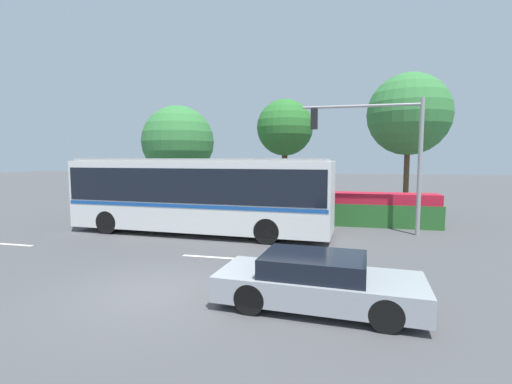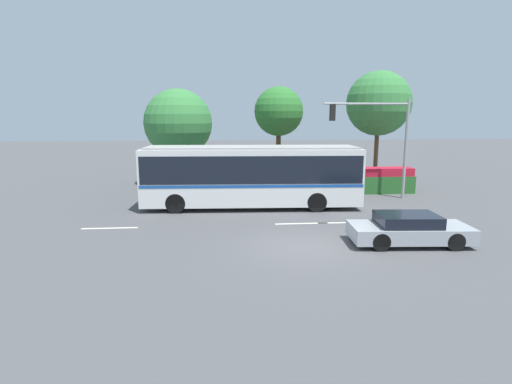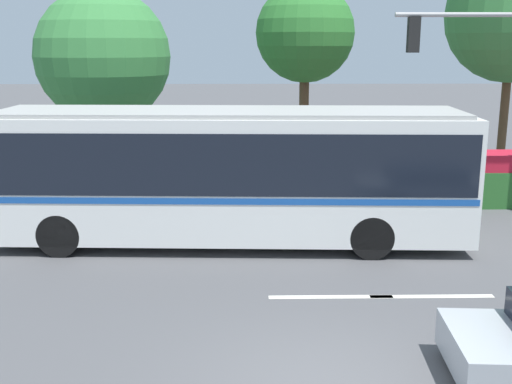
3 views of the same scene
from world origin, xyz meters
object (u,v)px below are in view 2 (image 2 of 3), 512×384
city_bus (251,173)px  traffic_light_pole (383,133)px  sedan_foreground (409,229)px  street_tree_left (178,123)px  street_tree_centre (279,112)px  street_tree_right (379,104)px

city_bus → traffic_light_pole: bearing=-164.7°
city_bus → sedan_foreground: (5.50, -6.78, -1.28)m
traffic_light_pole → street_tree_left: bearing=-25.2°
sedan_foreground → street_tree_centre: size_ratio=0.66×
sedan_foreground → traffic_light_pole: bearing=79.0°
sedan_foreground → street_tree_centre: (-2.99, 14.58, 4.54)m
sedan_foreground → traffic_light_pole: (2.26, 8.56, 3.30)m
traffic_light_pole → street_tree_centre: street_tree_centre is taller
street_tree_left → street_tree_centre: 7.07m
city_bus → sedan_foreground: size_ratio=2.52×
street_tree_right → city_bus: bearing=-142.7°
sedan_foreground → street_tree_left: (-10.02, 14.34, 3.76)m
city_bus → street_tree_right: street_tree_right is taller
traffic_light_pole → street_tree_centre: size_ratio=0.84×
city_bus → sedan_foreground: city_bus is taller
city_bus → street_tree_centre: 8.82m
traffic_light_pole → street_tree_right: (1.77, 5.48, 1.81)m
sedan_foreground → city_bus: bearing=132.8°
sedan_foreground → traffic_light_pole: size_ratio=0.79×
city_bus → street_tree_centre: street_tree_centre is taller
sedan_foreground → traffic_light_pole: traffic_light_pole is taller
street_tree_left → street_tree_right: (14.04, -0.30, 1.35)m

